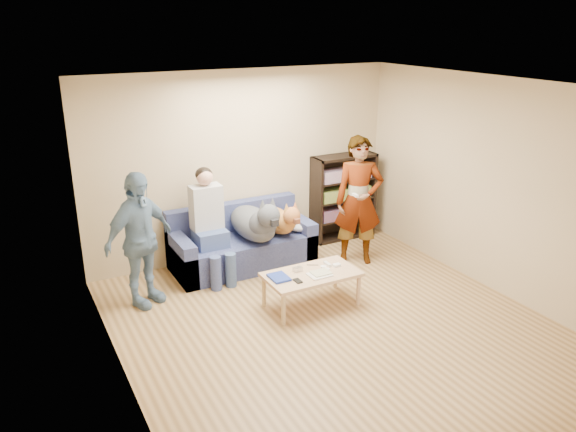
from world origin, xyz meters
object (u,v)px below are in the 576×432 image
person_standing_right (359,201)px  sofa (241,246)px  dog_gray (256,223)px  person_seated (210,220)px  notebook_blue (279,277)px  camera_silver (297,269)px  person_standing_left (139,240)px  coffee_table (311,277)px  bookshelf (343,195)px  dog_tan (279,220)px

person_standing_right → sofa: (-1.47, 0.64, -0.60)m
sofa → dog_gray: bearing=-62.8°
person_standing_right → sofa: bearing=-176.8°
sofa → person_seated: size_ratio=1.29×
notebook_blue → camera_silver: camera_silver is taller
camera_silver → dog_gray: 1.13m
camera_silver → sofa: sofa is taller
person_standing_left → coffee_table: (1.72, -0.99, -0.44)m
person_standing_right → sofa: size_ratio=0.93×
bookshelf → camera_silver: bearing=-136.5°
coffee_table → person_seated: bearing=119.1°
person_standing_right → person_standing_left: (-2.94, 0.17, -0.08)m
dog_tan → camera_silver: bearing=-107.3°
person_standing_right → dog_gray: size_ratio=1.38×
coffee_table → person_standing_right: bearing=34.0°
notebook_blue → sofa: 1.42m
sofa → bookshelf: bookshelf is taller
camera_silver → coffee_table: bearing=-45.0°
person_standing_left → sofa: 1.63m
person_standing_right → notebook_blue: (-1.61, -0.77, -0.45)m
notebook_blue → coffee_table: (0.40, -0.05, -0.06)m
camera_silver → notebook_blue: bearing=-166.0°
camera_silver → person_seated: bearing=117.1°
notebook_blue → person_standing_right: bearing=25.5°
camera_silver → coffee_table: camera_silver is taller
person_standing_right → dog_gray: person_standing_right is taller
person_seated → dog_gray: size_ratio=1.15×
person_standing_right → sofa: person_standing_right is taller
notebook_blue → person_seated: size_ratio=0.18×
person_standing_left → camera_silver: (1.60, -0.87, -0.36)m
person_standing_right → person_seated: 2.02m
sofa → person_seated: person_seated is taller
notebook_blue → bookshelf: size_ratio=0.20×
camera_silver → dog_tan: dog_tan is taller
bookshelf → coffee_table: bearing=-132.3°
person_seated → dog_tan: person_seated is taller
person_standing_right → dog_gray: bearing=-170.1°
person_seated → coffee_table: (0.74, -1.33, -0.40)m
dog_tan → coffee_table: (-0.25, -1.31, -0.25)m
person_standing_left → dog_gray: (1.58, 0.24, -0.14)m
person_seated → dog_tan: 1.00m
camera_silver → sofa: (-0.14, 1.34, -0.16)m
person_standing_left → coffee_table: size_ratio=1.47×
dog_gray → dog_tan: (0.39, 0.08, -0.05)m
person_standing_left → dog_tan: bearing=-18.2°
camera_silver → bookshelf: 2.30m
notebook_blue → dog_tan: (0.65, 1.26, 0.19)m
person_standing_left → notebook_blue: 1.67m
notebook_blue → person_seated: bearing=104.9°
camera_silver → bookshelf: bookshelf is taller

